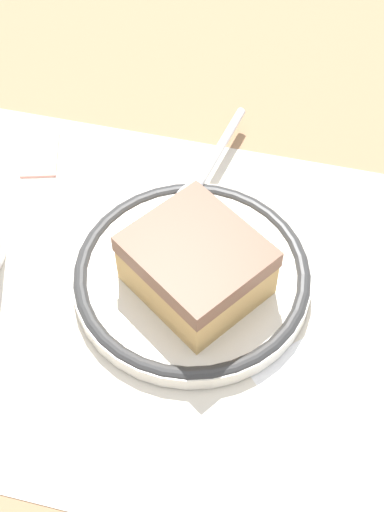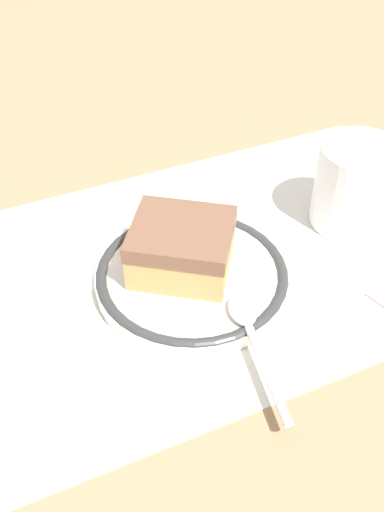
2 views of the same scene
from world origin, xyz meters
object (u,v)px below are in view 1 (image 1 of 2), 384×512
(plate, at_px, (192,276))
(spoon, at_px, (201,179))
(sugar_packet, at_px, (40,153))
(cake_slice, at_px, (196,266))
(napkin, at_px, (381,405))

(plate, bearing_deg, spoon, 98.72)
(spoon, relative_size, sugar_packet, 2.60)
(cake_slice, bearing_deg, sugar_packet, 146.63)
(cake_slice, distance_m, sugar_packet, 0.20)
(napkin, xyz_separation_m, sugar_packet, (-0.30, 0.16, 0.00))
(spoon, bearing_deg, napkin, -44.18)
(plate, relative_size, napkin, 1.30)
(plate, relative_size, sugar_packet, 3.51)
(plate, height_order, spoon, spoon)
(plate, relative_size, cake_slice, 1.51)
(sugar_packet, bearing_deg, spoon, -4.09)
(plate, bearing_deg, napkin, -24.85)
(cake_slice, relative_size, napkin, 0.86)
(spoon, distance_m, sugar_packet, 0.14)
(plate, bearing_deg, cake_slice, -61.21)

